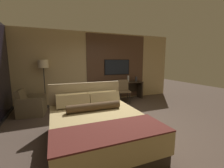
% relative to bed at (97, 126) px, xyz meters
% --- Properties ---
extents(ground_plane, '(16.00, 16.00, 0.00)m').
position_rel_bed_xyz_m(ground_plane, '(0.85, 0.64, -0.35)').
color(ground_plane, '#4C3D33').
extents(wall_back_tv_panel, '(7.20, 0.09, 2.80)m').
position_rel_bed_xyz_m(wall_back_tv_panel, '(1.00, 3.23, 1.05)').
color(wall_back_tv_panel, tan).
rests_on(wall_back_tv_panel, ground_plane).
extents(bed, '(1.81, 2.22, 1.11)m').
position_rel_bed_xyz_m(bed, '(0.00, 0.00, 0.00)').
color(bed, '#33281E').
rests_on(bed, ground_plane).
extents(desk, '(2.14, 0.47, 0.76)m').
position_rel_bed_xyz_m(desk, '(1.83, 2.97, 0.17)').
color(desk, '#2D2319').
rests_on(desk, ground_plane).
extents(tv, '(1.15, 0.04, 0.65)m').
position_rel_bed_xyz_m(tv, '(1.83, 3.16, 1.04)').
color(tv, black).
extents(desk_chair, '(0.52, 0.52, 0.92)m').
position_rel_bed_xyz_m(desk_chair, '(1.83, 2.48, 0.20)').
color(desk_chair, brown).
rests_on(desk_chair, ground_plane).
extents(armchair_by_window, '(0.84, 0.86, 0.81)m').
position_rel_bed_xyz_m(armchair_by_window, '(-1.46, 2.32, -0.07)').
color(armchair_by_window, brown).
rests_on(armchair_by_window, ground_plane).
extents(floor_lamp, '(0.34, 0.34, 1.70)m').
position_rel_bed_xyz_m(floor_lamp, '(-1.07, 2.98, 1.07)').
color(floor_lamp, '#282623').
rests_on(floor_lamp, ground_plane).
extents(vase_tall, '(0.08, 0.08, 0.27)m').
position_rel_bed_xyz_m(vase_tall, '(2.27, 2.95, 0.54)').
color(vase_tall, silver).
rests_on(vase_tall, desk).
extents(vase_short, '(0.10, 0.10, 0.21)m').
position_rel_bed_xyz_m(vase_short, '(2.67, 2.95, 0.51)').
color(vase_short, '#333338').
rests_on(vase_short, desk).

